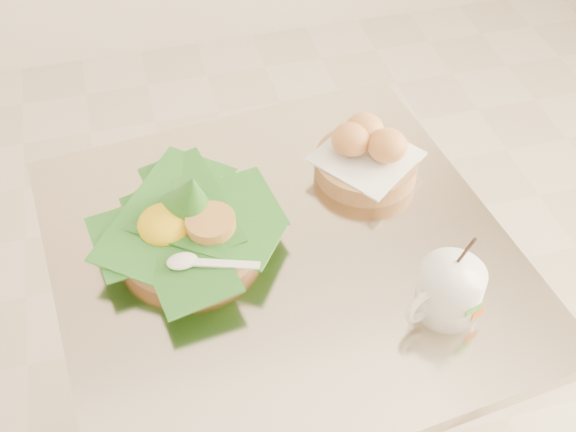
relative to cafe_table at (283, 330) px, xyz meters
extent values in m
cylinder|color=gray|center=(0.00, 0.00, -0.16)|extent=(0.07, 0.07, 0.69)
cube|color=beige|center=(0.00, 0.00, 0.21)|extent=(0.77, 0.77, 0.03)
cylinder|color=#B57C4D|center=(-0.14, 0.06, 0.24)|extent=(0.23, 0.23, 0.04)
cone|color=#1B601C|center=(-0.13, 0.07, 0.31)|extent=(0.13, 0.14, 0.12)
ellipsoid|color=yellow|center=(-0.17, 0.06, 0.26)|extent=(0.09, 0.09, 0.05)
cylinder|color=#CC9347|center=(-0.10, 0.03, 0.27)|extent=(0.08, 0.08, 0.02)
cylinder|color=#B57C4D|center=(0.18, 0.14, 0.24)|extent=(0.18, 0.18, 0.04)
cube|color=white|center=(0.18, 0.14, 0.26)|extent=(0.21, 0.21, 0.01)
ellipsoid|color=#B05628|center=(0.16, 0.15, 0.29)|extent=(0.07, 0.07, 0.05)
ellipsoid|color=#B05628|center=(0.21, 0.12, 0.29)|extent=(0.07, 0.07, 0.05)
ellipsoid|color=#B05628|center=(0.19, 0.17, 0.29)|extent=(0.07, 0.07, 0.05)
cylinder|color=white|center=(0.20, -0.17, 0.26)|extent=(0.09, 0.09, 0.08)
torus|color=white|center=(0.15, -0.19, 0.26)|extent=(0.06, 0.03, 0.06)
cylinder|color=#472014|center=(0.20, -0.17, 0.30)|extent=(0.09, 0.09, 0.01)
cylinder|color=black|center=(0.22, -0.16, 0.32)|extent=(0.01, 0.05, 0.12)
cube|color=green|center=(0.22, -0.21, 0.27)|extent=(0.03, 0.01, 0.01)
cube|color=orange|center=(0.23, -0.21, 0.25)|extent=(0.02, 0.01, 0.02)
camera|label=1|loc=(-0.18, -0.72, 1.08)|focal=45.00mm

